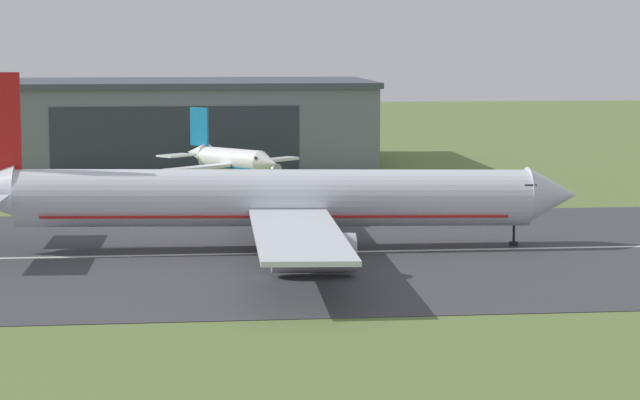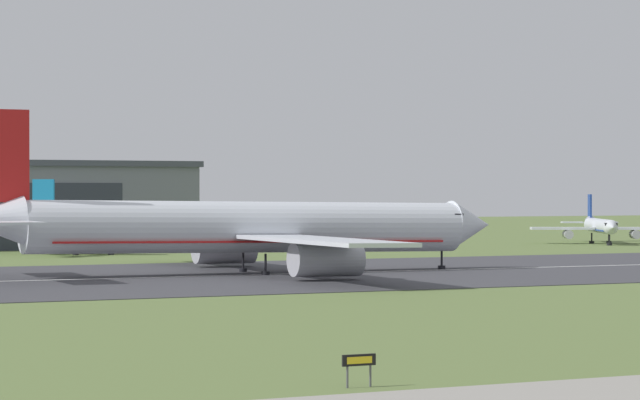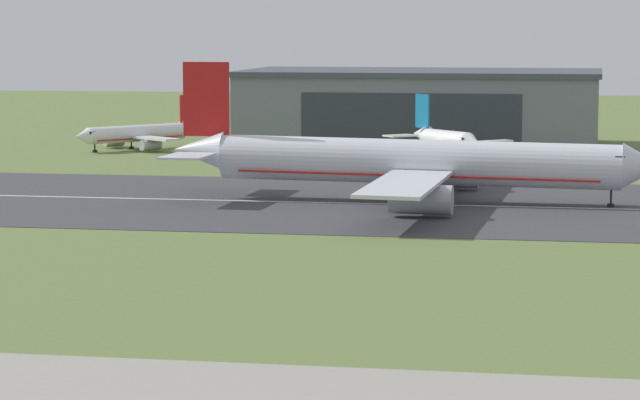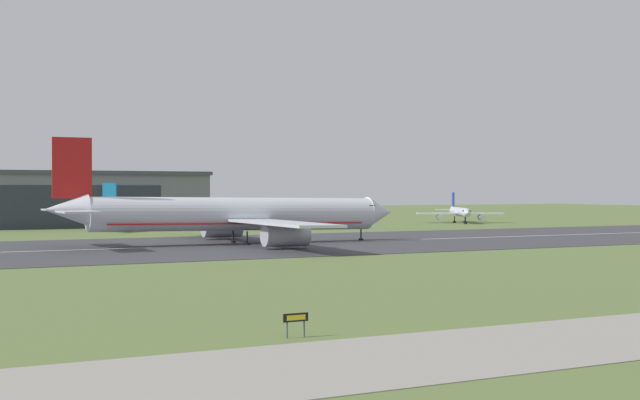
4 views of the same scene
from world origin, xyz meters
name	(u,v)px [view 1 (image 1 of 4)]	position (x,y,z in m)	size (l,w,h in m)	color
runway_strip	(96,257)	(0.00, 111.42, 0.03)	(435.54, 54.82, 0.06)	#3D3D42
runway_centreline	(96,256)	(0.00, 111.42, 0.07)	(391.99, 0.70, 0.01)	silver
hangar_building	(176,121)	(6.91, 200.35, 6.60)	(62.34, 33.45, 13.17)	slate
airplane_landing	(272,200)	(16.19, 113.72, 4.73)	(59.15, 59.98, 16.65)	silver
airplane_parked_east	(231,161)	(14.48, 167.91, 3.22)	(20.17, 19.61, 10.26)	white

